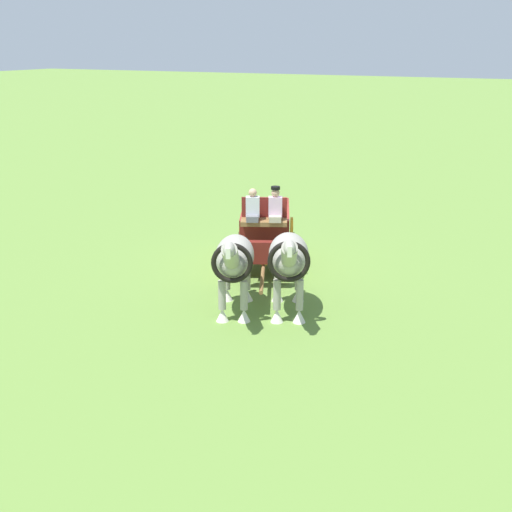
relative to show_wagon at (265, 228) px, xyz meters
name	(u,v)px	position (x,y,z in m)	size (l,w,h in m)	color
ground_plane	(265,264)	(-0.16, -0.07, -1.17)	(220.00, 220.00, 0.00)	olive
show_wagon	(265,228)	(0.00, 0.00, 0.00)	(5.57, 3.12, 2.72)	maroon
draft_horse_near	(289,258)	(2.99, 2.05, 0.25)	(2.86, 1.72, 2.30)	#9E998E
draft_horse_off	(234,260)	(3.53, 0.86, 0.20)	(2.85, 1.71, 2.24)	#9E998E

